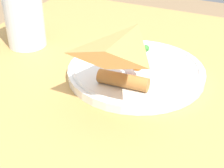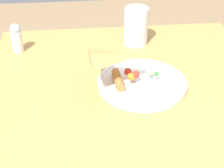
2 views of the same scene
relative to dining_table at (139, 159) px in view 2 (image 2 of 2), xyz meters
The scene contains 4 objects.
dining_table is the anchor object (origin of this frame).
plate_pizza 0.22m from the dining_table, 10.26° to the right, with size 0.26×0.26×0.05m.
milk_glass 0.49m from the dining_table, ahead, with size 0.08×0.08×0.13m.
salt_shaker 0.57m from the dining_table, 38.63° to the left, with size 0.04×0.04×0.10m.
Camera 2 is at (-0.62, 0.13, 1.32)m, focal length 55.00 mm.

